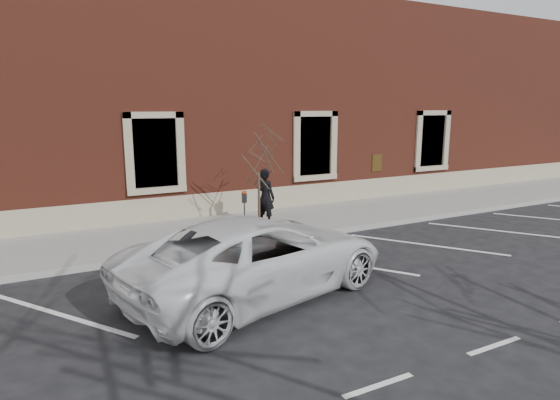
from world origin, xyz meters
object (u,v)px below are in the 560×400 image
man (265,197)px  white_truck (258,256)px  parking_meter (244,206)px  sapling (259,157)px

man → white_truck: 5.22m
white_truck → man: bearing=-42.3°
parking_meter → white_truck: white_truck is taller
man → white_truck: man is taller
parking_meter → sapling: 1.78m
man → sapling: 1.34m
man → white_truck: bearing=124.2°
white_truck → sapling: bearing=-40.1°
sapling → man: bearing=28.2°
man → parking_meter: size_ratio=1.33×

